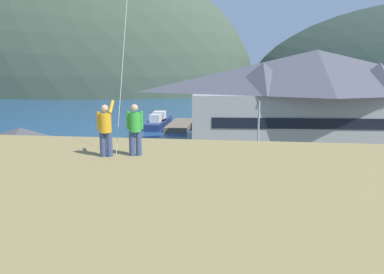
# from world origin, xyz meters

# --- Properties ---
(ground_plane) EXTENTS (600.00, 600.00, 0.00)m
(ground_plane) POSITION_xyz_m (0.00, 0.00, 0.00)
(ground_plane) COLOR #66604C
(parking_lot_pad) EXTENTS (40.00, 20.00, 0.10)m
(parking_lot_pad) POSITION_xyz_m (0.00, 5.00, 0.05)
(parking_lot_pad) COLOR slate
(parking_lot_pad) RESTS_ON ground
(bay_water) EXTENTS (360.00, 84.00, 0.03)m
(bay_water) POSITION_xyz_m (0.00, 60.00, 0.01)
(bay_water) COLOR navy
(bay_water) RESTS_ON ground
(far_hill_west_ridge) EXTENTS (121.86, 75.56, 92.59)m
(far_hill_west_ridge) POSITION_xyz_m (-52.72, 114.56, 0.00)
(far_hill_west_ridge) COLOR #42513D
(far_hill_west_ridge) RESTS_ON ground
(harbor_lodge) EXTENTS (29.47, 13.49, 10.83)m
(harbor_lodge) POSITION_xyz_m (12.39, 23.14, 5.76)
(harbor_lodge) COLOR #999E99
(harbor_lodge) RESTS_ON ground
(storage_shed_near_lot) EXTENTS (8.10, 5.40, 4.74)m
(storage_shed_near_lot) POSITION_xyz_m (-11.38, 3.55, 2.46)
(storage_shed_near_lot) COLOR #756B5B
(storage_shed_near_lot) RESTS_ON ground
(wharf_dock) EXTENTS (3.20, 10.31, 0.70)m
(wharf_dock) POSITION_xyz_m (-4.78, 34.68, 0.35)
(wharf_dock) COLOR #70604C
(wharf_dock) RESTS_ON ground
(moored_boat_wharfside) EXTENTS (2.76, 7.88, 2.16)m
(moored_boat_wharfside) POSITION_xyz_m (-8.38, 36.72, 0.72)
(moored_boat_wharfside) COLOR navy
(moored_boat_wharfside) RESTS_ON ground
(moored_boat_outer_mooring) EXTENTS (2.81, 8.51, 2.16)m
(moored_boat_outer_mooring) POSITION_xyz_m (-1.05, 35.09, 0.72)
(moored_boat_outer_mooring) COLOR #A8A399
(moored_boat_outer_mooring) RESTS_ON ground
(moored_boat_inner_slip) EXTENTS (2.11, 6.51, 2.16)m
(moored_boat_inner_slip) POSITION_xyz_m (-8.15, 33.03, 0.72)
(moored_boat_inner_slip) COLOR navy
(moored_boat_inner_slip) RESTS_ON ground
(parked_car_corner_spot) EXTENTS (4.34, 2.35, 1.82)m
(parked_car_corner_spot) POSITION_xyz_m (7.89, 6.95, 1.06)
(parked_car_corner_spot) COLOR #236633
(parked_car_corner_spot) RESTS_ON parking_lot_pad
(parked_car_mid_row_near) EXTENTS (4.34, 2.35, 1.82)m
(parked_car_mid_row_near) POSITION_xyz_m (12.11, 1.42, 1.06)
(parked_car_mid_row_near) COLOR navy
(parked_car_mid_row_near) RESTS_ON parking_lot_pad
(parked_car_front_row_end) EXTENTS (4.24, 2.13, 1.82)m
(parked_car_front_row_end) POSITION_xyz_m (-5.70, 1.36, 1.06)
(parked_car_front_row_end) COLOR black
(parked_car_front_row_end) RESTS_ON parking_lot_pad
(parked_car_back_row_left) EXTENTS (4.30, 2.26, 1.82)m
(parked_car_back_row_left) POSITION_xyz_m (5.10, 0.51, 1.06)
(parked_car_back_row_left) COLOR black
(parked_car_back_row_left) RESTS_ON parking_lot_pad
(parked_car_mid_row_far) EXTENTS (4.35, 2.37, 1.82)m
(parked_car_mid_row_far) POSITION_xyz_m (1.75, 5.52, 1.06)
(parked_car_mid_row_far) COLOR black
(parked_car_mid_row_far) RESTS_ON parking_lot_pad
(parked_car_front_row_silver) EXTENTS (4.20, 2.06, 1.82)m
(parked_car_front_row_silver) POSITION_xyz_m (-5.24, 7.58, 1.06)
(parked_car_front_row_silver) COLOR slate
(parked_car_front_row_silver) RESTS_ON parking_lot_pad
(parking_light_pole) EXTENTS (0.24, 0.78, 6.08)m
(parking_light_pole) POSITION_xyz_m (5.66, 10.56, 3.66)
(parking_light_pole) COLOR #ADADB2
(parking_light_pole) RESTS_ON parking_lot_pad
(person_kite_flyer) EXTENTS (0.52, 0.68, 1.86)m
(person_kite_flyer) POSITION_xyz_m (-0.21, -9.63, 7.04)
(person_kite_flyer) COLOR #384770
(person_kite_flyer) RESTS_ON grassy_hill_foreground
(person_companion) EXTENTS (0.54, 0.40, 1.74)m
(person_companion) POSITION_xyz_m (0.72, -9.36, 7.02)
(person_companion) COLOR #384770
(person_companion) RESTS_ON grassy_hill_foreground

